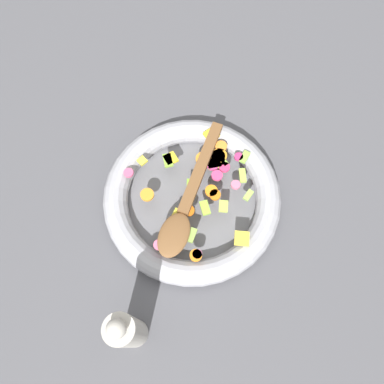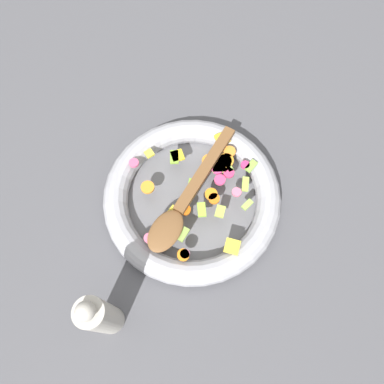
{
  "view_description": "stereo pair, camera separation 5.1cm",
  "coord_description": "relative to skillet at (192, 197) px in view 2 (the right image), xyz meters",
  "views": [
    {
      "loc": [
        0.25,
        0.13,
        0.73
      ],
      "look_at": [
        0.0,
        0.0,
        0.05
      ],
      "focal_mm": 35.0,
      "sensor_mm": 36.0,
      "label": 1
    },
    {
      "loc": [
        0.23,
        0.17,
        0.73
      ],
      "look_at": [
        0.0,
        0.0,
        0.05
      ],
      "focal_mm": 35.0,
      "sensor_mm": 36.0,
      "label": 2
    }
  ],
  "objects": [
    {
      "name": "wooden_spoon",
      "position": [
        0.03,
        0.0,
        0.04
      ],
      "size": [
        0.3,
        0.08,
        0.01
      ],
      "color": "brown",
      "rests_on": "chopped_vegetables"
    },
    {
      "name": "skillet",
      "position": [
        0.0,
        0.0,
        0.0
      ],
      "size": [
        0.36,
        0.36,
        0.05
      ],
      "color": "slate",
      "rests_on": "ground_plane"
    },
    {
      "name": "ground_plane",
      "position": [
        0.0,
        0.0,
        -0.02
      ],
      "size": [
        4.0,
        4.0,
        0.0
      ],
      "primitive_type": "plane",
      "color": "#4C4C51"
    },
    {
      "name": "pepper_mill",
      "position": [
        0.28,
        0.03,
        0.07
      ],
      "size": [
        0.05,
        0.05,
        0.2
      ],
      "color": "#B2ADA3",
      "rests_on": "ground_plane"
    },
    {
      "name": "chopped_vegetables",
      "position": [
        -0.03,
        0.01,
        0.03
      ],
      "size": [
        0.29,
        0.29,
        0.01
      ],
      "color": "orange",
      "rests_on": "skillet"
    }
  ]
}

